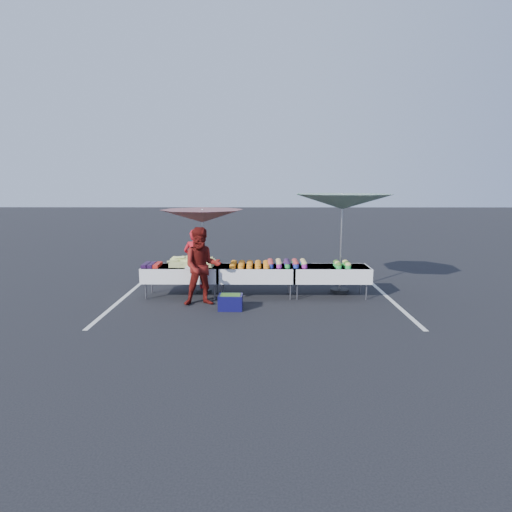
{
  "coord_description": "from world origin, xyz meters",
  "views": [
    {
      "loc": [
        0.07,
        -10.15,
        2.72
      ],
      "look_at": [
        0.0,
        0.0,
        1.0
      ],
      "focal_mm": 30.0,
      "sensor_mm": 36.0,
      "label": 1
    }
  ],
  "objects_px": {
    "table_right": "(330,273)",
    "table_left": "(182,273)",
    "vendor": "(195,260)",
    "storage_bin": "(231,302)",
    "table_center": "(256,273)",
    "customer": "(202,267)",
    "umbrella_left": "(202,217)",
    "umbrella_right": "(343,202)"
  },
  "relations": [
    {
      "from": "table_left",
      "to": "storage_bin",
      "type": "height_order",
      "value": "table_left"
    },
    {
      "from": "umbrella_left",
      "to": "storage_bin",
      "type": "relative_size",
      "value": 4.61
    },
    {
      "from": "table_left",
      "to": "umbrella_right",
      "type": "distance_m",
      "value": 4.28
    },
    {
      "from": "customer",
      "to": "storage_bin",
      "type": "distance_m",
      "value": 1.04
    },
    {
      "from": "table_right",
      "to": "umbrella_left",
      "type": "bearing_deg",
      "value": 172.72
    },
    {
      "from": "table_left",
      "to": "customer",
      "type": "bearing_deg",
      "value": -51.67
    },
    {
      "from": "vendor",
      "to": "umbrella_left",
      "type": "xyz_separation_m",
      "value": [
        0.22,
        -0.15,
        1.12
      ]
    },
    {
      "from": "table_left",
      "to": "umbrella_left",
      "type": "xyz_separation_m",
      "value": [
        0.47,
        0.4,
        1.33
      ]
    },
    {
      "from": "vendor",
      "to": "customer",
      "type": "relative_size",
      "value": 0.9
    },
    {
      "from": "table_right",
      "to": "table_left",
      "type": "bearing_deg",
      "value": 180.0
    },
    {
      "from": "storage_bin",
      "to": "vendor",
      "type": "bearing_deg",
      "value": 122.39
    },
    {
      "from": "table_right",
      "to": "vendor",
      "type": "height_order",
      "value": "vendor"
    },
    {
      "from": "storage_bin",
      "to": "table_right",
      "type": "bearing_deg",
      "value": 27.07
    },
    {
      "from": "customer",
      "to": "storage_bin",
      "type": "xyz_separation_m",
      "value": [
        0.66,
        -0.38,
        -0.71
      ]
    },
    {
      "from": "customer",
      "to": "umbrella_left",
      "type": "distance_m",
      "value": 1.55
    },
    {
      "from": "vendor",
      "to": "storage_bin",
      "type": "xyz_separation_m",
      "value": [
        1.0,
        -1.68,
        -0.62
      ]
    },
    {
      "from": "vendor",
      "to": "table_right",
      "type": "bearing_deg",
      "value": 175.89
    },
    {
      "from": "table_right",
      "to": "umbrella_left",
      "type": "xyz_separation_m",
      "value": [
        -3.13,
        0.4,
        1.33
      ]
    },
    {
      "from": "table_left",
      "to": "umbrella_left",
      "type": "distance_m",
      "value": 1.47
    },
    {
      "from": "table_left",
      "to": "umbrella_right",
      "type": "height_order",
      "value": "umbrella_right"
    },
    {
      "from": "umbrella_right",
      "to": "vendor",
      "type": "bearing_deg",
      "value": 177.66
    },
    {
      "from": "table_right",
      "to": "umbrella_right",
      "type": "relative_size",
      "value": 0.61
    },
    {
      "from": "umbrella_left",
      "to": "storage_bin",
      "type": "xyz_separation_m",
      "value": [
        0.78,
        -1.53,
        -1.74
      ]
    },
    {
      "from": "umbrella_left",
      "to": "umbrella_right",
      "type": "height_order",
      "value": "umbrella_right"
    },
    {
      "from": "table_left",
      "to": "table_right",
      "type": "distance_m",
      "value": 3.6
    },
    {
      "from": "table_left",
      "to": "table_center",
      "type": "bearing_deg",
      "value": 0.0
    },
    {
      "from": "customer",
      "to": "umbrella_right",
      "type": "distance_m",
      "value": 3.78
    },
    {
      "from": "vendor",
      "to": "umbrella_left",
      "type": "relative_size",
      "value": 0.66
    },
    {
      "from": "table_center",
      "to": "vendor",
      "type": "height_order",
      "value": "vendor"
    },
    {
      "from": "table_left",
      "to": "vendor",
      "type": "xyz_separation_m",
      "value": [
        0.25,
        0.55,
        0.22
      ]
    },
    {
      "from": "customer",
      "to": "storage_bin",
      "type": "height_order",
      "value": "customer"
    },
    {
      "from": "customer",
      "to": "table_center",
      "type": "bearing_deg",
      "value": 21.02
    },
    {
      "from": "vendor",
      "to": "umbrella_right",
      "type": "bearing_deg",
      "value": -177.13
    },
    {
      "from": "table_center",
      "to": "customer",
      "type": "xyz_separation_m",
      "value": [
        -1.21,
        -0.75,
        0.3
      ]
    },
    {
      "from": "customer",
      "to": "table_right",
      "type": "bearing_deg",
      "value": 3.17
    },
    {
      "from": "table_center",
      "to": "storage_bin",
      "type": "xyz_separation_m",
      "value": [
        -0.55,
        -1.13,
        -0.41
      ]
    },
    {
      "from": "table_left",
      "to": "table_right",
      "type": "height_order",
      "value": "same"
    },
    {
      "from": "table_left",
      "to": "vendor",
      "type": "bearing_deg",
      "value": 65.67
    },
    {
      "from": "table_left",
      "to": "storage_bin",
      "type": "relative_size",
      "value": 3.51
    },
    {
      "from": "table_center",
      "to": "vendor",
      "type": "bearing_deg",
      "value": 160.48
    },
    {
      "from": "customer",
      "to": "umbrella_right",
      "type": "xyz_separation_m",
      "value": [
        3.33,
        1.15,
        1.38
      ]
    },
    {
      "from": "table_center",
      "to": "storage_bin",
      "type": "relative_size",
      "value": 3.51
    }
  ]
}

